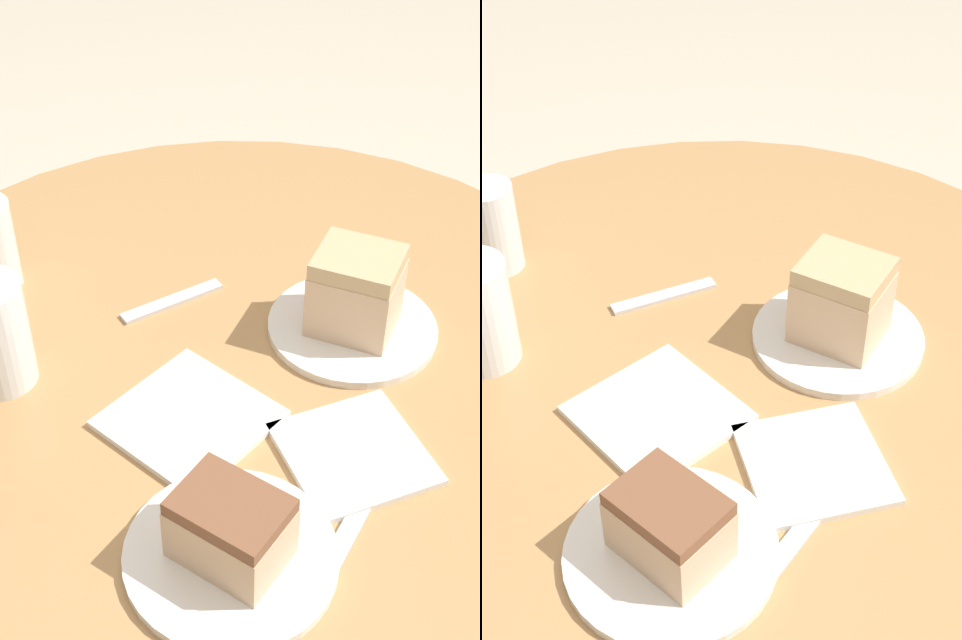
{
  "view_description": "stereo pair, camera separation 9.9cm",
  "coord_description": "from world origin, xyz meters",
  "views": [
    {
      "loc": [
        0.6,
        -0.47,
        1.41
      ],
      "look_at": [
        0.0,
        0.0,
        0.78
      ],
      "focal_mm": 50.0,
      "sensor_mm": 36.0,
      "label": 1
    },
    {
      "loc": [
        0.66,
        -0.39,
        1.41
      ],
      "look_at": [
        0.0,
        0.0,
        0.78
      ],
      "focal_mm": 50.0,
      "sensor_mm": 36.0,
      "label": 2
    }
  ],
  "objects": [
    {
      "name": "spoon",
      "position": [
        -0.11,
        -0.02,
        0.74
      ],
      "size": [
        0.03,
        0.13,
        0.0
      ],
      "rotation": [
        0.0,
        0.0,
        1.47
      ],
      "color": "silver",
      "rests_on": "table"
    },
    {
      "name": "plate_far",
      "position": [
        0.06,
        0.12,
        0.74
      ],
      "size": [
        0.2,
        0.2,
        0.01
      ],
      "color": "white",
      "rests_on": "table"
    },
    {
      "name": "glass_water",
      "position": [
        -0.28,
        -0.17,
        0.79
      ],
      "size": [
        0.07,
        0.07,
        0.11
      ],
      "color": "silver",
      "rests_on": "table"
    },
    {
      "name": "fork",
      "position": [
        0.26,
        -0.07,
        0.74
      ],
      "size": [
        0.08,
        0.15,
        0.0
      ],
      "rotation": [
        0.0,
        0.0,
        1.99
      ],
      "color": "silver",
      "rests_on": "table"
    },
    {
      "name": "cake_slice_far",
      "position": [
        0.06,
        0.12,
        0.79
      ],
      "size": [
        0.12,
        0.12,
        0.1
      ],
      "rotation": [
        0.0,
        0.0,
        5.22
      ],
      "color": "beige",
      "rests_on": "plate_far"
    },
    {
      "name": "napkin_stack",
      "position": [
        0.06,
        -0.11,
        0.74
      ],
      "size": [
        0.18,
        0.18,
        0.01
      ],
      "rotation": [
        0.0,
        0.0,
        0.2
      ],
      "color": "white",
      "rests_on": "table"
    },
    {
      "name": "plate_near",
      "position": [
        0.22,
        -0.18,
        0.74
      ],
      "size": [
        0.2,
        0.2,
        0.01
      ],
      "color": "white",
      "rests_on": "table"
    },
    {
      "name": "cake_slice_near",
      "position": [
        0.22,
        -0.18,
        0.78
      ],
      "size": [
        0.11,
        0.1,
        0.07
      ],
      "rotation": [
        0.0,
        0.0,
        1.88
      ],
      "color": "beige",
      "rests_on": "plate_near"
    },
    {
      "name": "napkin_side",
      "position": [
        0.2,
        -0.01,
        0.74
      ],
      "size": [
        0.17,
        0.17,
        0.01
      ],
      "rotation": [
        0.0,
        0.0,
        -0.28
      ],
      "color": "white",
      "rests_on": "table"
    },
    {
      "name": "table",
      "position": [
        0.0,
        0.0,
        0.54
      ],
      "size": [
        0.97,
        0.97,
        0.74
      ],
      "color": "tan",
      "rests_on": "ground_plane"
    }
  ]
}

